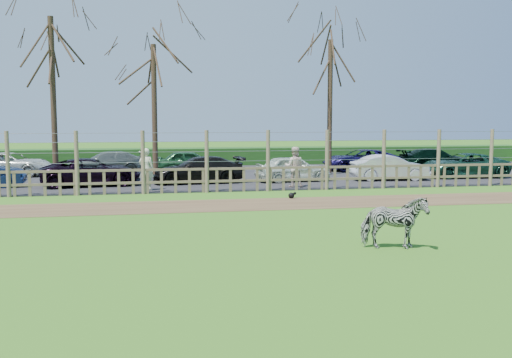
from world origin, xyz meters
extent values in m
plane|color=#539528|center=(0.00, 0.00, 0.00)|extent=(120.00, 120.00, 0.00)
cube|color=brown|center=(0.00, 4.50, 0.01)|extent=(34.00, 2.80, 0.01)
cube|color=#232326|center=(0.00, 14.50, 0.02)|extent=(44.00, 13.00, 0.04)
cube|color=#1E4716|center=(0.00, 21.50, 0.55)|extent=(46.00, 2.00, 1.10)
cube|color=brown|center=(0.00, 8.00, 0.45)|extent=(30.00, 0.06, 0.10)
cube|color=brown|center=(0.00, 8.00, 0.95)|extent=(30.00, 0.06, 0.10)
cylinder|color=brown|center=(-7.50, 8.00, 1.25)|extent=(0.16, 0.16, 2.50)
cylinder|color=brown|center=(-5.00, 8.00, 1.25)|extent=(0.16, 0.16, 2.50)
cylinder|color=brown|center=(-2.50, 8.00, 1.25)|extent=(0.16, 0.16, 2.50)
cylinder|color=brown|center=(0.00, 8.00, 1.25)|extent=(0.16, 0.16, 2.50)
cylinder|color=brown|center=(2.50, 8.00, 1.25)|extent=(0.16, 0.16, 2.50)
cylinder|color=brown|center=(5.00, 8.00, 1.25)|extent=(0.16, 0.16, 2.50)
cylinder|color=brown|center=(7.50, 8.00, 1.25)|extent=(0.16, 0.16, 2.50)
cylinder|color=brown|center=(10.00, 8.00, 1.25)|extent=(0.16, 0.16, 2.50)
cylinder|color=brown|center=(12.50, 8.00, 1.25)|extent=(0.16, 0.16, 2.50)
cylinder|color=gray|center=(0.00, 8.00, 1.25)|extent=(30.00, 0.02, 0.02)
cylinder|color=gray|center=(0.00, 8.00, 1.65)|extent=(30.00, 0.02, 0.02)
cylinder|color=gray|center=(0.00, 8.00, 2.05)|extent=(30.00, 0.02, 0.02)
cylinder|color=gray|center=(0.00, 8.00, 2.40)|extent=(30.00, 0.02, 0.02)
cylinder|color=#3D2B1E|center=(-6.50, 12.50, 3.75)|extent=(0.26, 0.26, 7.50)
cylinder|color=#3D2B1E|center=(-2.00, 13.50, 3.25)|extent=(0.26, 0.26, 6.50)
cylinder|color=#3D2B1E|center=(7.00, 14.00, 3.50)|extent=(0.26, 0.26, 7.00)
imported|color=gray|center=(3.23, -2.73, 0.61)|extent=(1.56, 0.96, 1.22)
imported|color=beige|center=(-2.39, 8.89, 0.90)|extent=(0.73, 0.59, 1.72)
imported|color=beige|center=(3.83, 8.89, 0.90)|extent=(0.99, 0.87, 1.72)
sphere|color=black|center=(2.92, 5.72, 0.11)|extent=(0.22, 0.22, 0.22)
sphere|color=black|center=(3.05, 5.72, 0.19)|extent=(0.11, 0.11, 0.11)
imported|color=black|center=(-4.77, 10.93, 0.64)|extent=(4.55, 2.55, 1.20)
imported|color=black|center=(-0.09, 11.16, 0.64)|extent=(4.27, 2.06, 1.20)
imported|color=silver|center=(4.32, 11.07, 0.64)|extent=(3.66, 1.81, 1.20)
imported|color=white|center=(8.98, 10.76, 0.64)|extent=(3.74, 1.57, 1.20)
imported|color=#17402F|center=(13.15, 11.34, 0.64)|extent=(4.40, 2.17, 1.20)
imported|color=silver|center=(-9.31, 16.10, 0.64)|extent=(4.55, 2.56, 1.20)
imported|color=#5C655D|center=(-4.54, 16.05, 0.64)|extent=(4.33, 2.24, 1.20)
imported|color=#22552C|center=(-0.14, 16.25, 0.64)|extent=(3.59, 1.60, 1.20)
imported|color=#18114B|center=(9.42, 15.78, 0.64)|extent=(4.36, 2.09, 1.20)
imported|color=black|center=(13.85, 15.65, 0.64)|extent=(4.15, 1.72, 1.20)
camera|label=1|loc=(-2.13, -14.69, 2.95)|focal=40.00mm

